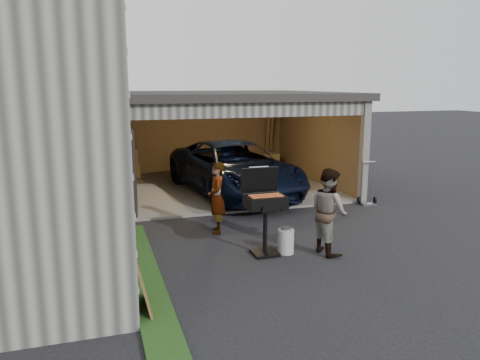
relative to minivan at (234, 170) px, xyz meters
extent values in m
plane|color=black|center=(-0.83, -5.33, -0.74)|extent=(80.00, 80.00, 0.00)
cube|color=#193814|center=(-3.08, -6.33, -0.71)|extent=(0.50, 8.00, 0.06)
cube|color=#605E59|center=(-0.08, 1.17, -0.71)|extent=(6.50, 6.00, 0.06)
cube|color=brown|center=(-0.08, 4.10, 0.61)|extent=(6.50, 0.15, 2.70)
cube|color=brown|center=(3.10, 1.17, 0.61)|extent=(0.15, 6.00, 2.70)
cube|color=brown|center=(-3.25, 1.17, 0.61)|extent=(0.15, 6.00, 2.70)
cube|color=#2D2B28|center=(-0.08, 1.17, 2.06)|extent=(6.80, 6.30, 0.20)
cube|color=#474744|center=(-0.08, -1.75, 1.78)|extent=(6.50, 0.16, 0.36)
cube|color=beige|center=(-0.08, -0.53, 1.88)|extent=(6.00, 2.40, 0.06)
cube|color=#474744|center=(3.07, -1.78, 0.61)|extent=(0.20, 0.18, 2.70)
cube|color=brown|center=(-2.63, 3.37, -0.43)|extent=(0.60, 0.50, 0.50)
cube|color=brown|center=(-2.63, 3.37, 0.05)|extent=(0.50, 0.45, 0.45)
cube|color=brown|center=(2.37, 3.27, -0.38)|extent=(0.55, 0.50, 0.60)
cube|color=brown|center=(2.55, 3.87, 0.46)|extent=(0.24, 0.43, 2.20)
imported|color=black|center=(0.00, 0.00, 0.00)|extent=(3.10, 5.58, 1.48)
imported|color=silver|center=(-1.33, -3.13, 0.02)|extent=(0.45, 0.61, 1.52)
imported|color=#51241F|center=(0.35, -4.95, 0.07)|extent=(0.70, 0.85, 1.62)
cube|color=black|center=(-0.82, -4.70, -0.71)|extent=(0.46, 0.46, 0.05)
cylinder|color=black|center=(-0.82, -4.70, -0.25)|extent=(0.08, 0.08, 0.92)
cube|color=black|center=(-0.82, -4.70, 0.28)|extent=(0.72, 0.50, 0.22)
cube|color=#59595B|center=(-0.82, -4.70, 0.37)|extent=(0.66, 0.44, 0.02)
cube|color=black|center=(-0.82, -4.38, 0.62)|extent=(0.72, 0.13, 0.50)
cylinder|color=beige|center=(-0.42, -4.75, -0.51)|extent=(0.34, 0.34, 0.46)
cube|color=brown|center=(-3.23, -6.31, -0.32)|extent=(0.21, 0.75, 0.83)
cube|color=slate|center=(3.07, -2.11, -0.72)|extent=(0.42, 0.30, 0.04)
cylinder|color=black|center=(2.88, -1.94, -0.64)|extent=(0.08, 0.20, 0.19)
cylinder|color=black|center=(3.31, -2.02, -0.64)|extent=(0.08, 0.20, 0.19)
cylinder|color=slate|center=(2.94, -1.95, -0.14)|extent=(0.03, 0.03, 1.14)
cylinder|color=slate|center=(3.26, -2.01, -0.14)|extent=(0.03, 0.03, 1.14)
cylinder|color=slate|center=(3.10, -1.98, 0.40)|extent=(0.32, 0.09, 0.03)
camera|label=1|loc=(-3.76, -12.47, 2.39)|focal=35.00mm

